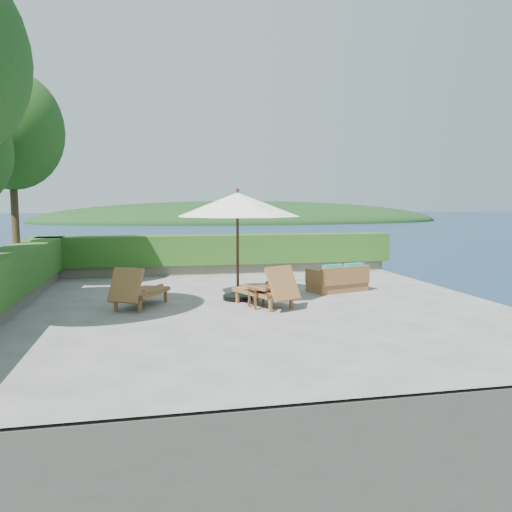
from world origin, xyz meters
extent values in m
plane|color=gray|center=(0.00, 0.00, 0.00)|extent=(12.00, 12.00, 0.00)
cube|color=#4F493F|center=(0.00, 0.00, -1.55)|extent=(12.00, 12.00, 3.00)
plane|color=#152B42|center=(0.00, 0.00, -3.00)|extent=(600.00, 600.00, 0.00)
ellipsoid|color=black|center=(25.00, 140.00, -3.00)|extent=(126.00, 57.60, 12.60)
cube|color=#736B5C|center=(0.00, 5.60, 0.18)|extent=(12.00, 0.60, 0.36)
cube|color=#736B5C|center=(-5.60, 0.00, 0.18)|extent=(0.60, 12.00, 0.36)
cube|color=#214B15|center=(0.00, 5.60, 0.85)|extent=(12.40, 0.90, 1.00)
cylinder|color=#47321B|center=(-6.00, 3.20, 2.34)|extent=(0.20, 0.20, 4.68)
ellipsoid|color=#1C3C13|center=(-6.00, 3.20, 4.42)|extent=(2.80, 2.80, 3.22)
cylinder|color=black|center=(-0.19, 0.71, 0.06)|extent=(1.01, 1.01, 0.12)
cylinder|color=#361D13|center=(-0.19, 0.71, 1.36)|extent=(0.09, 0.09, 2.72)
cone|color=white|center=(-0.19, 0.71, 2.42)|extent=(4.18, 4.18, 0.60)
sphere|color=#361D13|center=(-0.19, 0.71, 2.78)|extent=(0.13, 0.13, 0.10)
cube|color=brown|center=(-3.14, -0.11, 0.14)|extent=(0.09, 0.09, 0.28)
cube|color=brown|center=(-2.61, -0.39, 0.14)|extent=(0.09, 0.09, 0.28)
cube|color=brown|center=(-2.54, 1.04, 0.14)|extent=(0.09, 0.09, 0.28)
cube|color=brown|center=(-2.00, 0.76, 0.14)|extent=(0.09, 0.09, 0.28)
cube|color=brown|center=(-2.52, 0.42, 0.32)|extent=(1.28, 1.58, 0.10)
cube|color=brown|center=(-2.90, -0.30, 0.63)|extent=(0.84, 0.74, 0.76)
cube|color=brown|center=(-2.95, 0.40, 0.49)|extent=(0.48, 0.85, 0.05)
cube|color=brown|center=(-2.30, 0.06, 0.49)|extent=(0.48, 0.85, 0.05)
cube|color=brown|center=(0.28, -0.89, 0.14)|extent=(0.09, 0.09, 0.28)
cube|color=brown|center=(0.84, -0.64, 0.14)|extent=(0.09, 0.09, 0.28)
cube|color=brown|center=(-0.27, 0.30, 0.14)|extent=(0.09, 0.09, 0.28)
cube|color=brown|center=(0.28, 0.56, 0.14)|extent=(0.09, 0.09, 0.28)
cube|color=brown|center=(0.24, -0.07, 0.33)|extent=(1.26, 1.60, 0.10)
cube|color=brown|center=(0.58, -0.81, 0.64)|extent=(0.85, 0.72, 0.77)
cube|color=brown|center=(-0.01, -0.43, 0.49)|extent=(0.45, 0.87, 0.05)
cube|color=brown|center=(0.67, -0.11, 0.49)|extent=(0.45, 0.87, 0.05)
cube|color=brown|center=(0.00, -0.59, 0.22)|extent=(0.05, 0.05, 0.45)
cube|color=brown|center=(0.36, -0.51, 0.22)|extent=(0.05, 0.05, 0.45)
cube|color=brown|center=(-0.08, -0.23, 0.22)|extent=(0.05, 0.05, 0.45)
cube|color=brown|center=(0.28, -0.15, 0.22)|extent=(0.05, 0.05, 0.45)
cube|color=brown|center=(0.14, -0.37, 0.47)|extent=(0.55, 0.55, 0.05)
cube|color=brown|center=(2.75, 1.41, 0.18)|extent=(1.75, 1.21, 0.35)
cube|color=brown|center=(2.85, 1.05, 0.49)|extent=(1.56, 0.56, 0.49)
cube|color=brown|center=(2.02, 1.19, 0.44)|extent=(0.32, 0.79, 0.40)
cube|color=brown|center=(3.48, 1.62, 0.44)|extent=(0.32, 0.79, 0.40)
cube|color=teal|center=(2.38, 1.35, 0.43)|extent=(0.84, 0.80, 0.16)
cube|color=teal|center=(3.09, 1.55, 0.43)|extent=(0.84, 0.80, 0.16)
cube|color=teal|center=(2.47, 1.03, 0.64)|extent=(0.63, 0.29, 0.32)
cube|color=teal|center=(3.19, 1.24, 0.64)|extent=(0.63, 0.29, 0.32)
camera|label=1|loc=(-2.28, -11.66, 2.44)|focal=35.00mm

